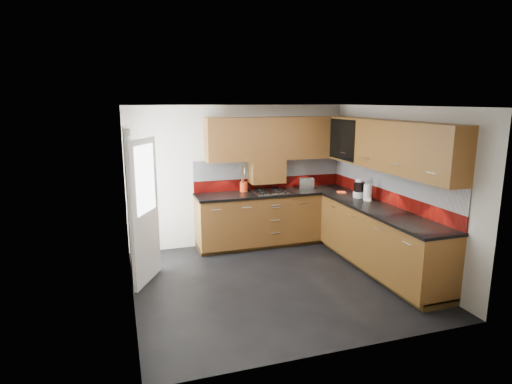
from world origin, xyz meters
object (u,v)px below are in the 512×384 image
object	(u,v)px
toaster	(306,183)
food_processor	(359,189)
gas_hob	(270,191)
utensil_pot	(244,186)

from	to	relation	value
toaster	food_processor	bearing A→B (deg)	-62.41
food_processor	gas_hob	bearing A→B (deg)	146.43
gas_hob	utensil_pot	size ratio (longest dim) A/B	1.18
toaster	food_processor	distance (m)	1.07
gas_hob	food_processor	distance (m)	1.48
gas_hob	food_processor	bearing A→B (deg)	-33.57
utensil_pot	food_processor	size ratio (longest dim) A/B	1.58
toaster	utensil_pot	bearing A→B (deg)	175.98
gas_hob	toaster	world-z (taller)	toaster
utensil_pot	gas_hob	bearing A→B (deg)	-27.59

